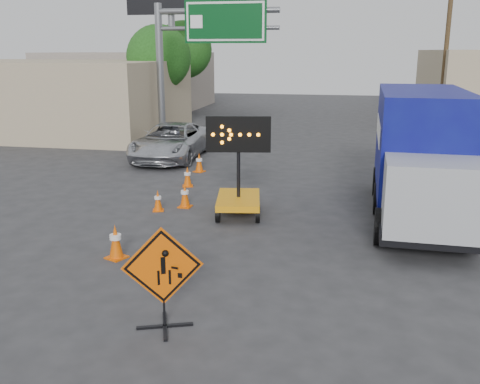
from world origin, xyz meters
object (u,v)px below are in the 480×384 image
(construction_sign, at_px, (163,276))
(arrow_board, at_px, (238,193))
(pickup_truck, at_px, (171,141))
(box_truck, at_px, (420,162))

(construction_sign, distance_m, arrow_board, 6.57)
(arrow_board, height_order, pickup_truck, arrow_board)
(arrow_board, bearing_deg, box_truck, -0.57)
(pickup_truck, relative_size, box_truck, 0.74)
(box_truck, bearing_deg, pickup_truck, 146.56)
(box_truck, bearing_deg, arrow_board, -169.07)
(construction_sign, relative_size, pickup_truck, 0.33)
(construction_sign, xyz_separation_m, arrow_board, (-0.07, 6.56, -0.31))
(construction_sign, distance_m, box_truck, 8.86)
(construction_sign, height_order, pickup_truck, construction_sign)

